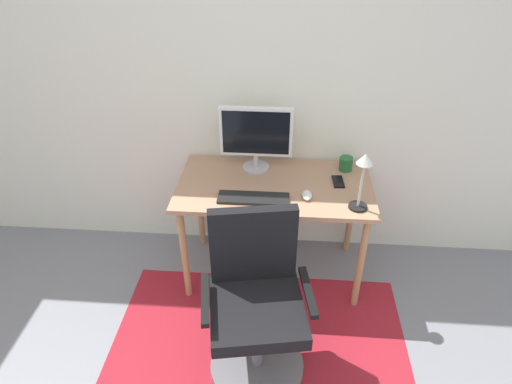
# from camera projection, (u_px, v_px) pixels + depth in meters

# --- Properties ---
(wall_back) EXTENTS (6.00, 0.10, 2.60)m
(wall_back) POSITION_uv_depth(u_px,v_px,m) (230.00, 76.00, 2.84)
(wall_back) COLOR silver
(wall_back) RESTS_ON ground
(area_rug) EXTENTS (1.78, 1.29, 0.01)m
(area_rug) POSITION_uv_depth(u_px,v_px,m) (258.00, 353.00, 2.61)
(area_rug) COLOR maroon
(area_rug) RESTS_ON ground
(desk) EXTENTS (1.23, 0.67, 0.74)m
(desk) POSITION_uv_depth(u_px,v_px,m) (274.00, 195.00, 2.83)
(desk) COLOR tan
(desk) RESTS_ON ground
(monitor) EXTENTS (0.47, 0.18, 0.43)m
(monitor) POSITION_uv_depth(u_px,v_px,m) (256.00, 134.00, 2.82)
(monitor) COLOR #B2B2B7
(monitor) RESTS_ON desk
(keyboard) EXTENTS (0.43, 0.13, 0.02)m
(keyboard) POSITION_uv_depth(u_px,v_px,m) (253.00, 198.00, 2.64)
(keyboard) COLOR black
(keyboard) RESTS_ON desk
(computer_mouse) EXTENTS (0.06, 0.10, 0.03)m
(computer_mouse) POSITION_uv_depth(u_px,v_px,m) (307.00, 195.00, 2.65)
(computer_mouse) COLOR white
(computer_mouse) RESTS_ON desk
(coffee_cup) EXTENTS (0.09, 0.09, 0.09)m
(coffee_cup) POSITION_uv_depth(u_px,v_px,m) (346.00, 164.00, 2.91)
(coffee_cup) COLOR #20602F
(coffee_cup) RESTS_ON desk
(cell_phone) EXTENTS (0.08, 0.14, 0.01)m
(cell_phone) POSITION_uv_depth(u_px,v_px,m) (338.00, 182.00, 2.80)
(cell_phone) COLOR black
(cell_phone) RESTS_ON desk
(desk_lamp) EXTENTS (0.11, 0.11, 0.36)m
(desk_lamp) POSITION_uv_depth(u_px,v_px,m) (363.00, 173.00, 2.44)
(desk_lamp) COLOR black
(desk_lamp) RESTS_ON desk
(office_chair) EXTENTS (0.61, 0.55, 0.98)m
(office_chair) POSITION_uv_depth(u_px,v_px,m) (256.00, 312.00, 2.35)
(office_chair) COLOR slate
(office_chair) RESTS_ON ground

